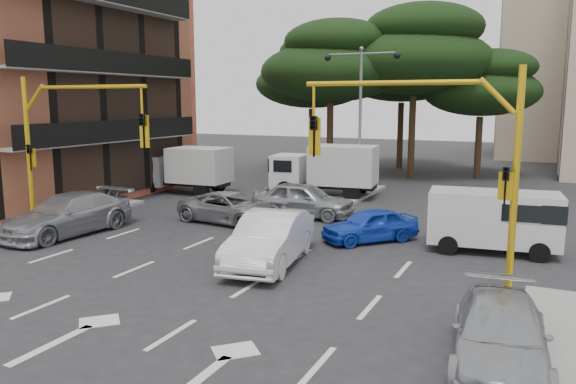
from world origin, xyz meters
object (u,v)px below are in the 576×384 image
object	(u,v)px
signal_mast_right	(444,149)
signal_mast_left	(62,135)
car_white_hatch	(270,239)
van_white	(493,221)
car_silver_wagon	(67,214)
box_truck_b	(325,171)
car_blue_compact	(370,225)
car_silver_parked	(500,335)
street_lamp_center	(361,95)
car_silver_cross_a	(231,208)
car_silver_cross_b	(303,200)
box_truck_a	(185,170)

from	to	relation	value
signal_mast_right	signal_mast_left	bearing A→B (deg)	180.00
car_white_hatch	van_white	bearing A→B (deg)	27.18
car_silver_wagon	box_truck_b	size ratio (longest dim) A/B	0.95
car_blue_compact	van_white	distance (m)	4.26
van_white	signal_mast_right	bearing A→B (deg)	-17.67
car_silver_parked	van_white	bearing A→B (deg)	90.21
street_lamp_center	car_silver_parked	world-z (taller)	street_lamp_center
signal_mast_right	car_silver_wagon	xyz separation A→B (m)	(-14.18, 0.54, -3.10)
car_white_hatch	signal_mast_left	bearing A→B (deg)	172.69
car_silver_cross_a	van_white	bearing A→B (deg)	-83.41
car_silver_cross_b	box_truck_b	bearing A→B (deg)	10.66
van_white	car_white_hatch	bearing A→B (deg)	-60.29
car_blue_compact	car_silver_cross_b	world-z (taller)	car_silver_cross_b
signal_mast_right	car_silver_wagon	bearing A→B (deg)	177.81
car_blue_compact	box_truck_a	xyz separation A→B (m)	(-12.53, 6.13, 0.67)
car_silver_wagon	car_silver_parked	bearing A→B (deg)	-11.30
signal_mast_left	box_truck_b	distance (m)	14.04
signal_mast_left	car_blue_compact	world-z (taller)	signal_mast_left
box_truck_a	car_silver_cross_a	bearing A→B (deg)	-134.78
signal_mast_right	van_white	distance (m)	5.70
car_blue_compact	van_white	world-z (taller)	van_white
signal_mast_left	van_white	world-z (taller)	signal_mast_left
signal_mast_right	car_blue_compact	size ratio (longest dim) A/B	1.67
car_silver_wagon	car_silver_cross_a	distance (m)	6.45
van_white	box_truck_b	bearing A→B (deg)	-137.17
car_blue_compact	van_white	xyz separation A→B (m)	(4.22, 0.41, 0.45)
street_lamp_center	box_truck_b	size ratio (longest dim) A/B	1.38
car_silver_cross_a	box_truck_b	world-z (taller)	box_truck_b
signal_mast_right	van_white	size ratio (longest dim) A/B	1.42
car_white_hatch	car_silver_parked	size ratio (longest dim) A/B	1.13
signal_mast_left	car_silver_cross_b	bearing A→B (deg)	49.41
car_white_hatch	street_lamp_center	bearing A→B (deg)	87.14
car_silver_cross_a	car_silver_parked	world-z (taller)	car_silver_cross_a
car_silver_cross_b	car_silver_parked	world-z (taller)	car_silver_cross_b
car_blue_compact	car_silver_cross_a	xyz separation A→B (m)	(-6.25, 0.56, 0.03)
car_silver_wagon	box_truck_b	bearing A→B (deg)	68.61
van_white	box_truck_a	xyz separation A→B (m)	(-16.75, 5.71, 0.23)
car_silver_parked	signal_mast_left	bearing A→B (deg)	159.76
box_truck_b	signal_mast_right	bearing A→B (deg)	-153.95
signal_mast_right	box_truck_a	world-z (taller)	signal_mast_right
car_white_hatch	box_truck_b	size ratio (longest dim) A/B	0.88
signal_mast_right	car_white_hatch	distance (m)	6.11
car_blue_compact	car_silver_parked	bearing A→B (deg)	-15.59
box_truck_b	van_white	bearing A→B (deg)	-137.50
car_silver_parked	van_white	world-z (taller)	van_white
car_blue_compact	box_truck_b	world-z (taller)	box_truck_b
street_lamp_center	car_silver_cross_a	xyz separation A→B (m)	(-2.72, -9.00, -4.78)
car_silver_parked	box_truck_a	size ratio (longest dim) A/B	0.84
van_white	box_truck_a	world-z (taller)	box_truck_a
car_white_hatch	car_silver_cross_b	world-z (taller)	car_white_hatch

